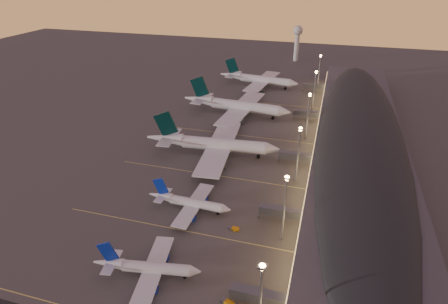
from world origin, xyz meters
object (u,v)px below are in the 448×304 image
Objects in this scene: airliner_wide_far at (258,79)px; airliner_wide_mid at (236,106)px; airliner_wide_near at (212,144)px; baggage_tug_c at (234,229)px; baggage_tug_a at (228,303)px; radar_tower at (297,37)px; baggage_tug_b at (247,296)px; airliner_narrow_north at (189,202)px; airliner_narrow_south at (147,267)px.

airliner_wide_mid is at bearing -84.10° from airliner_wide_far.
airliner_wide_near reaches higher than baggage_tug_c.
airliner_wide_mid reaches higher than baggage_tug_a.
airliner_wide_mid is at bearing -97.39° from radar_tower.
airliner_wide_far is at bearing 85.13° from airliner_wide_near.
airliner_wide_mid reaches higher than baggage_tug_b.
airliner_wide_near is at bearing -94.70° from radar_tower.
baggage_tug_c is at bearing 95.15° from baggage_tug_b.
baggage_tug_a is (26.65, -39.34, -2.56)m from airliner_narrow_north.
baggage_tug_a is at bearing -73.33° from airliner_wide_far.
baggage_tug_a is (33.57, -202.91, -4.58)m from airliner_wide_far.
baggage_tug_b is at bearing -47.01° from airliner_narrow_north.
airliner_narrow_north is at bearing 114.62° from baggage_tug_b.
airliner_narrow_north is 0.50× the size of airliner_wide_near.
baggage_tug_a is at bearing -71.69° from airliner_wide_mid.
airliner_wide_far reaches higher than baggage_tug_c.
airliner_wide_near is 16.39× the size of baggage_tug_b.
radar_tower is at bearing 85.79° from airliner_wide_far.
airliner_narrow_south is 31.36m from baggage_tug_b.
airliner_wide_far is 202.57m from baggage_tug_b.
airliner_wide_far is at bearing 82.07° from airliner_narrow_south.
airliner_narrow_south is 0.50× the size of airliner_wide_near.
baggage_tug_b is (37.15, -81.84, -4.97)m from airliner_wide_near.
radar_tower reaches higher than airliner_narrow_north.
radar_tower reaches higher than airliner_wide_near.
airliner_wide_near is 1.07× the size of airliner_wide_far.
airliner_wide_mid is 17.01× the size of baggage_tug_b.
airliner_narrow_south is 7.71× the size of baggage_tug_a.
airliner_narrow_north is at bearing 80.18° from airliner_narrow_south.
airliner_wide_far is at bearing 83.92° from baggage_tug_b.
airliner_wide_far reaches higher than baggage_tug_a.
baggage_tug_c is (19.96, -7.33, -2.59)m from airliner_narrow_north.
airliner_wide_near is 55.33m from airliner_wide_mid.
baggage_tug_a is (32.47, -85.88, -4.94)m from airliner_wide_near.
baggage_tug_a is (15.56, -291.49, -21.32)m from radar_tower.
baggage_tug_b is at bearing -61.76° from baggage_tug_c.
airliner_wide_far is at bearing 120.31° from baggage_tug_a.
airliner_wide_near is 2.05× the size of radar_tower.
baggage_tug_b is (31.25, 0.40, -2.58)m from airliner_narrow_south.
baggage_tug_a is (26.58, -3.64, -2.55)m from airliner_narrow_south.
airliner_wide_mid is 112.89m from baggage_tug_c.
airliner_narrow_south is at bearing -166.89° from baggage_tug_a.
baggage_tug_b is (31.32, -35.30, -2.59)m from airliner_narrow_north.
baggage_tug_c is (8.87, -259.48, -21.36)m from radar_tower.
airliner_narrow_north is 163.73m from airliner_wide_far.
airliner_narrow_north is at bearing 145.03° from baggage_tug_a.
airliner_narrow_south is at bearing -82.11° from airliner_wide_mid.
airliner_wide_near reaches higher than baggage_tug_a.
baggage_tug_b is at bearing -69.48° from airliner_wide_mid.
radar_tower is at bearing 98.09° from baggage_tug_c.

